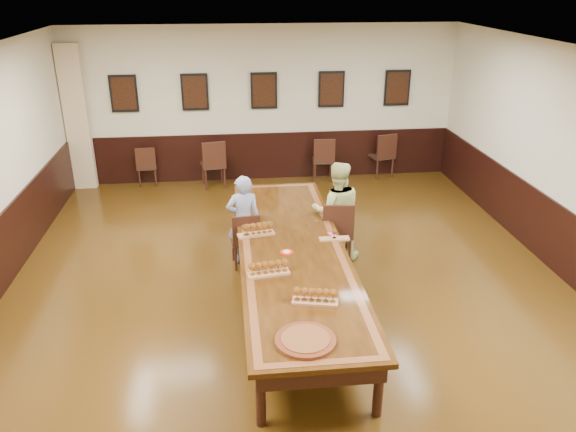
{
  "coord_description": "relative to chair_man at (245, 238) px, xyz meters",
  "views": [
    {
      "loc": [
        -0.79,
        -6.59,
        4.06
      ],
      "look_at": [
        0.0,
        0.5,
        1.0
      ],
      "focal_mm": 35.0,
      "sensor_mm": 36.0,
      "label": 1
    }
  ],
  "objects": [
    {
      "name": "spare_chair_c",
      "position": [
        1.81,
        3.69,
        0.04
      ],
      "size": [
        0.47,
        0.51,
        0.95
      ],
      "primitive_type": null,
      "rotation": [
        0.0,
        0.0,
        3.08
      ],
      "color": "black",
      "rests_on": "floor"
    },
    {
      "name": "wall_back",
      "position": [
        0.59,
        3.98,
        1.16
      ],
      "size": [
        8.0,
        0.02,
        3.2
      ],
      "primitive_type": "cube",
      "color": "beige",
      "rests_on": "floor"
    },
    {
      "name": "chair_man",
      "position": [
        0.0,
        0.0,
        0.0
      ],
      "size": [
        0.45,
        0.48,
        0.88
      ],
      "primitive_type": null,
      "rotation": [
        0.0,
        0.0,
        3.24
      ],
      "color": "black",
      "rests_on": "floor"
    },
    {
      "name": "carved_platter",
      "position": [
        0.48,
        -3.09,
        0.33
      ],
      "size": [
        0.63,
        0.63,
        0.05
      ],
      "color": "#521F10",
      "rests_on": "conference_table"
    },
    {
      "name": "posters",
      "position": [
        0.59,
        3.91,
        1.46
      ],
      "size": [
        6.14,
        0.04,
        0.74
      ],
      "color": "black",
      "rests_on": "wall_back"
    },
    {
      "name": "flight_a",
      "position": [
        0.15,
        -0.58,
        0.4
      ],
      "size": [
        0.53,
        0.25,
        0.19
      ],
      "color": "#A76A46",
      "rests_on": "conference_table"
    },
    {
      "name": "person_woman",
      "position": [
        1.4,
        0.11,
        0.34
      ],
      "size": [
        0.82,
        0.67,
        1.55
      ],
      "primitive_type": "imported",
      "rotation": [
        0.0,
        0.0,
        3.05
      ],
      "color": "#D8E48E",
      "rests_on": "floor"
    },
    {
      "name": "chair_woman",
      "position": [
        1.39,
        0.01,
        0.06
      ],
      "size": [
        0.51,
        0.55,
        0.99
      ],
      "primitive_type": null,
      "rotation": [
        0.0,
        0.0,
        3.05
      ],
      "color": "black",
      "rests_on": "floor"
    },
    {
      "name": "red_plate_grp",
      "position": [
        0.5,
        -1.16,
        0.32
      ],
      "size": [
        0.18,
        0.18,
        0.02
      ],
      "color": "red",
      "rests_on": "conference_table"
    },
    {
      "name": "spare_chair_a",
      "position": [
        -1.89,
        3.81,
        -0.01
      ],
      "size": [
        0.43,
        0.46,
        0.85
      ],
      "primitive_type": null,
      "rotation": [
        0.0,
        0.0,
        3.23
      ],
      "color": "black",
      "rests_on": "floor"
    },
    {
      "name": "floor",
      "position": [
        0.59,
        -1.03,
        -0.45
      ],
      "size": [
        8.0,
        10.0,
        0.02
      ],
      "primitive_type": "cube",
      "color": "black",
      "rests_on": "ground"
    },
    {
      "name": "flight_b",
      "position": [
        1.19,
        -0.84,
        0.38
      ],
      "size": [
        0.41,
        0.13,
        0.15
      ],
      "color": "#A76A46",
      "rests_on": "conference_table"
    },
    {
      "name": "wainscoting",
      "position": [
        0.59,
        -1.03,
        0.06
      ],
      "size": [
        8.0,
        10.0,
        1.0
      ],
      "color": "black",
      "rests_on": "floor"
    },
    {
      "name": "ceiling",
      "position": [
        0.59,
        -1.03,
        2.77
      ],
      "size": [
        8.0,
        10.0,
        0.02
      ],
      "primitive_type": "cube",
      "color": "white",
      "rests_on": "floor"
    },
    {
      "name": "flight_c",
      "position": [
        0.22,
        -1.72,
        0.4
      ],
      "size": [
        0.53,
        0.23,
        0.19
      ],
      "color": "#A76A46",
      "rests_on": "conference_table"
    },
    {
      "name": "person_man",
      "position": [
        -0.01,
        0.09,
        0.26
      ],
      "size": [
        0.54,
        0.38,
        1.4
      ],
      "primitive_type": "imported",
      "rotation": [
        0.0,
        0.0,
        3.24
      ],
      "color": "#4767B2",
      "rests_on": "floor"
    },
    {
      "name": "spare_chair_b",
      "position": [
        -0.51,
        3.53,
        0.07
      ],
      "size": [
        0.55,
        0.59,
        1.01
      ],
      "primitive_type": null,
      "rotation": [
        0.0,
        0.0,
        3.31
      ],
      "color": "black",
      "rests_on": "floor"
    },
    {
      "name": "curtain",
      "position": [
        -3.16,
        3.79,
        1.01
      ],
      "size": [
        0.45,
        0.18,
        2.9
      ],
      "primitive_type": "cube",
      "color": "#C7AD89",
      "rests_on": "floor"
    },
    {
      "name": "flight_d",
      "position": [
        0.68,
        -2.4,
        0.4
      ],
      "size": [
        0.53,
        0.26,
        0.19
      ],
      "color": "#A76A46",
      "rests_on": "conference_table"
    },
    {
      "name": "pink_phone",
      "position": [
        1.19,
        -0.68,
        0.32
      ],
      "size": [
        0.12,
        0.16,
        0.01
      ],
      "primitive_type": "cube",
      "rotation": [
        0.0,
        0.0,
        0.37
      ],
      "color": "#E84D9D",
      "rests_on": "conference_table"
    },
    {
      "name": "spare_chair_d",
      "position": [
        3.12,
        3.82,
        0.05
      ],
      "size": [
        0.57,
        0.6,
        0.98
      ],
      "primitive_type": null,
      "rotation": [
        0.0,
        0.0,
        3.39
      ],
      "color": "black",
      "rests_on": "floor"
    },
    {
      "name": "conference_table",
      "position": [
        0.59,
        -1.03,
        0.17
      ],
      "size": [
        1.4,
        5.0,
        0.76
      ],
      "color": "black",
      "rests_on": "floor"
    }
  ]
}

